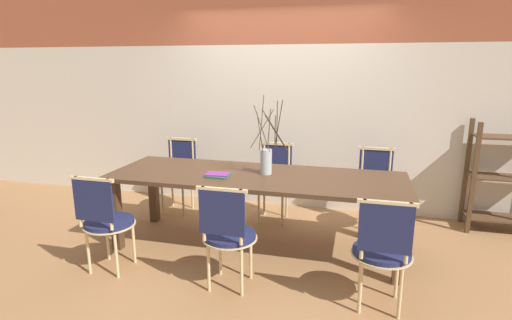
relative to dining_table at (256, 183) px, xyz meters
name	(u,v)px	position (x,y,z in m)	size (l,w,h in m)	color
ground_plane	(256,247)	(0.00, 0.00, -0.68)	(16.00, 16.00, 0.00)	#9E7047
wall_rear	(283,83)	(0.00, 1.35, 0.92)	(12.00, 0.06, 3.20)	beige
dining_table	(256,183)	(0.00, 0.00, 0.00)	(2.90, 0.97, 0.77)	#4C3321
chair_near_leftend	(106,219)	(-1.16, -0.80, -0.18)	(0.45, 0.45, 0.91)	#1E234C
chair_near_left	(228,232)	(-0.03, -0.80, -0.18)	(0.45, 0.45, 0.91)	#1E234C
chair_near_center	(382,249)	(1.17, -0.80, -0.18)	(0.45, 0.45, 0.91)	#1E234C
chair_far_leftend	(178,172)	(-1.22, 0.80, -0.18)	(0.45, 0.45, 0.91)	#1E234C
chair_far_left	(274,179)	(0.01, 0.80, -0.18)	(0.45, 0.45, 0.91)	#1E234C
chair_far_center	(375,186)	(1.16, 0.80, -0.18)	(0.45, 0.45, 0.91)	#1E234C
vase_centerpiece	(266,159)	(0.09, 0.06, 0.24)	(0.39, 0.39, 0.77)	#B2BCC1
book_stack	(218,175)	(-0.34, -0.14, 0.10)	(0.23, 0.20, 0.03)	#1E6B4C
shelving_rack	(506,178)	(2.54, 1.09, -0.07)	(0.76, 0.37, 1.23)	#513823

